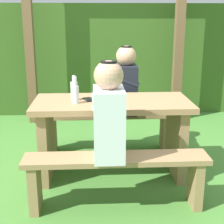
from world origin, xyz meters
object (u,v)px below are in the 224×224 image
object	(u,v)px
picnic_table	(112,125)
person_white_shirt	(109,114)
bench_near	(116,171)
bottle_right	(76,93)
person_black_coat	(126,83)
drinking_glass	(96,97)
bench_far	(109,124)
cell_phone	(89,99)
bottle_left	(74,90)

from	to	relation	value
picnic_table	person_white_shirt	size ratio (longest dim) A/B	1.95
bench_near	bottle_right	xyz separation A→B (m)	(-0.32, 0.50, 0.50)
person_white_shirt	person_black_coat	distance (m)	1.18
bench_near	drinking_glass	size ratio (longest dim) A/B	17.71
person_white_shirt	bench_far	bearing A→B (deg)	87.24
person_white_shirt	cell_phone	xyz separation A→B (m)	(-0.15, 0.61, -0.04)
bench_near	person_black_coat	size ratio (longest dim) A/B	1.95
drinking_glass	bottle_right	distance (m)	0.19
picnic_table	bench_far	world-z (taller)	picnic_table
picnic_table	bottle_right	xyz separation A→B (m)	(-0.32, -0.08, 0.32)
bottle_left	picnic_table	bearing A→B (deg)	-6.48
picnic_table	person_white_shirt	xyz separation A→B (m)	(-0.06, -0.58, 0.27)
bottle_left	cell_phone	size ratio (longest dim) A/B	1.60
person_black_coat	cell_phone	distance (m)	0.67
drinking_glass	bench_far	bearing A→B (deg)	76.82
bottle_right	cell_phone	bearing A→B (deg)	45.70
person_white_shirt	bench_near	bearing A→B (deg)	-3.40
bottle_right	picnic_table	bearing A→B (deg)	14.11
bench_far	cell_phone	xyz separation A→B (m)	(-0.21, -0.55, 0.41)
drinking_glass	picnic_table	bearing A→B (deg)	12.95
bench_far	person_white_shirt	size ratio (longest dim) A/B	1.95
picnic_table	bottle_left	world-z (taller)	bottle_left
bottle_left	bottle_right	xyz separation A→B (m)	(0.02, -0.12, -0.00)
person_white_shirt	drinking_glass	bearing A→B (deg)	99.18
bottle_left	bench_far	bearing A→B (deg)	58.28
picnic_table	bottle_left	distance (m)	0.46
bottle_left	bottle_right	distance (m)	0.12
person_black_coat	bench_far	bearing A→B (deg)	178.94
drinking_glass	bottle_left	bearing A→B (deg)	159.63
bench_near	cell_phone	size ratio (longest dim) A/B	10.00
person_white_shirt	picnic_table	bearing A→B (deg)	84.48
picnic_table	cell_phone	distance (m)	0.31
picnic_table	person_white_shirt	bearing A→B (deg)	-95.52
bench_near	person_black_coat	bearing A→B (deg)	81.21
person_black_coat	drinking_glass	size ratio (longest dim) A/B	9.10
drinking_glass	bottle_left	distance (m)	0.21
bench_far	person_black_coat	bearing A→B (deg)	-1.06
picnic_table	person_white_shirt	world-z (taller)	person_white_shirt
picnic_table	bench_far	size ratio (longest dim) A/B	1.00
bench_far	person_black_coat	xyz separation A→B (m)	(0.18, -0.00, 0.45)
picnic_table	person_black_coat	world-z (taller)	person_black_coat
drinking_glass	cell_phone	world-z (taller)	drinking_glass
bottle_left	cell_phone	world-z (taller)	bottle_left
drinking_glass	person_white_shirt	bearing A→B (deg)	-80.82
bench_far	bottle_left	bearing A→B (deg)	-121.72
bench_far	bottle_right	bearing A→B (deg)	-115.69
person_black_coat	bottle_right	size ratio (longest dim) A/B	3.09
person_black_coat	bottle_left	size ratio (longest dim) A/B	3.22
person_black_coat	person_white_shirt	bearing A→B (deg)	-101.49
drinking_glass	bench_near	bearing A→B (deg)	-75.29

